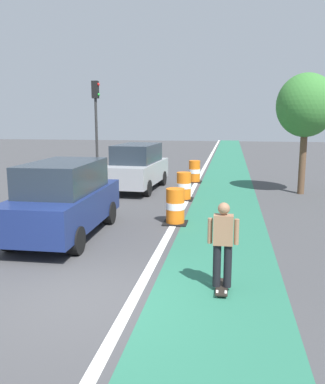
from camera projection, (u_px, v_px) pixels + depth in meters
The scene contains 11 objects.
ground_plane at pixel (83, 299), 7.25m from camera, with size 100.00×100.00×0.00m, color #424244.
bike_lane_strip at pixel (226, 189), 18.49m from camera, with size 2.50×80.00×0.01m, color #286B51.
lane_divider_stripe at pixel (194, 188), 18.74m from camera, with size 0.20×80.00×0.01m, color silver.
skateboarder_on_lane at pixel (223, 244), 7.46m from camera, with size 0.57×0.80×1.69m.
parked_suv_nearest at pixel (64, 199), 10.95m from camera, with size 1.98×4.63×2.04m.
parked_suv_second at pixel (137, 167), 18.05m from camera, with size 2.12×4.70×2.04m.
traffic_barrel_front at pixel (175, 207), 12.30m from camera, with size 0.73×0.73×1.09m.
traffic_barrel_mid at pixel (184, 186), 15.92m from camera, with size 0.73×0.73×1.09m.
traffic_barrel_back at pixel (194, 172), 20.22m from camera, with size 0.73×0.73×1.09m.
traffic_light_corner at pixel (96, 112), 21.52m from camera, with size 0.41×0.32×5.10m.
street_tree_sidewalk at pixel (306, 106), 16.60m from camera, with size 2.40×2.40×5.00m.
Camera 1 is at (2.54, -6.45, 3.20)m, focal length 37.86 mm.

